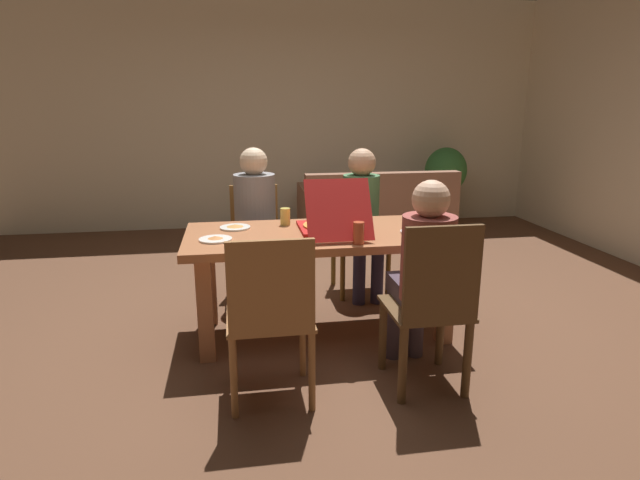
# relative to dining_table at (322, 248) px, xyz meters

# --- Properties ---
(ground_plane) EXTENTS (20.00, 20.00, 0.00)m
(ground_plane) POSITION_rel_dining_table_xyz_m (0.00, 0.00, -0.61)
(ground_plane) COLOR brown
(back_wall) EXTENTS (6.79, 0.12, 2.82)m
(back_wall) POSITION_rel_dining_table_xyz_m (0.00, 3.40, 0.79)
(back_wall) COLOR beige
(back_wall) RESTS_ON ground
(dining_table) EXTENTS (1.81, 0.84, 0.72)m
(dining_table) POSITION_rel_dining_table_xyz_m (0.00, 0.00, 0.00)
(dining_table) COLOR #A5623C
(dining_table) RESTS_ON ground
(chair_0) EXTENTS (0.44, 0.45, 0.86)m
(chair_0) POSITION_rel_dining_table_xyz_m (0.45, 0.85, -0.13)
(chair_0) COLOR brown
(chair_0) RESTS_ON ground
(person_0) EXTENTS (0.30, 0.48, 1.21)m
(person_0) POSITION_rel_dining_table_xyz_m (0.45, 0.70, 0.10)
(person_0) COLOR #2E2B4B
(person_0) RESTS_ON ground
(chair_1) EXTENTS (0.41, 0.45, 0.90)m
(chair_1) POSITION_rel_dining_table_xyz_m (-0.41, 0.84, -0.12)
(chair_1) COLOR brown
(chair_1) RESTS_ON ground
(person_1) EXTENTS (0.33, 0.52, 1.23)m
(person_1) POSITION_rel_dining_table_xyz_m (-0.41, 0.70, 0.10)
(person_1) COLOR #393D44
(person_1) RESTS_ON ground
(chair_2) EXTENTS (0.43, 0.45, 0.97)m
(chair_2) POSITION_rel_dining_table_xyz_m (0.45, -0.85, -0.11)
(chair_2) COLOR brown
(chair_2) RESTS_ON ground
(person_2) EXTENTS (0.29, 0.52, 1.17)m
(person_2) POSITION_rel_dining_table_xyz_m (0.45, -0.69, 0.07)
(person_2) COLOR #443641
(person_2) RESTS_ON ground
(chair_3) EXTENTS (0.45, 0.42, 0.93)m
(chair_3) POSITION_rel_dining_table_xyz_m (-0.41, -0.86, -0.09)
(chair_3) COLOR #976539
(chair_3) RESTS_ON ground
(pizza_box_0) EXTENTS (0.41, 0.63, 0.38)m
(pizza_box_0) POSITION_rel_dining_table_xyz_m (0.06, 0.00, 0.16)
(pizza_box_0) COLOR red
(pizza_box_0) RESTS_ON dining_table
(plate_0) EXTENTS (0.21, 0.21, 0.03)m
(plate_0) POSITION_rel_dining_table_xyz_m (-0.58, 0.19, 0.12)
(plate_0) COLOR white
(plate_0) RESTS_ON dining_table
(plate_1) EXTENTS (0.23, 0.23, 0.03)m
(plate_1) POSITION_rel_dining_table_xyz_m (0.62, -0.14, 0.12)
(plate_1) COLOR white
(plate_1) RESTS_ON dining_table
(plate_2) EXTENTS (0.21, 0.21, 0.03)m
(plate_2) POSITION_rel_dining_table_xyz_m (-0.70, -0.11, 0.12)
(plate_2) COLOR white
(plate_2) RESTS_ON dining_table
(drinking_glass_0) EXTENTS (0.07, 0.07, 0.13)m
(drinking_glass_0) POSITION_rel_dining_table_xyz_m (0.75, 0.19, 0.18)
(drinking_glass_0) COLOR #E5CD60
(drinking_glass_0) RESTS_ON dining_table
(drinking_glass_1) EXTENTS (0.07, 0.07, 0.12)m
(drinking_glass_1) POSITION_rel_dining_table_xyz_m (-0.22, 0.24, 0.17)
(drinking_glass_1) COLOR #DEC95A
(drinking_glass_1) RESTS_ON dining_table
(drinking_glass_2) EXTENTS (0.07, 0.07, 0.14)m
(drinking_glass_2) POSITION_rel_dining_table_xyz_m (0.16, -0.34, 0.18)
(drinking_glass_2) COLOR #B64C2C
(drinking_glass_2) RESTS_ON dining_table
(couch) EXTENTS (1.78, 0.87, 0.80)m
(couch) POSITION_rel_dining_table_xyz_m (1.09, 2.62, -0.33)
(couch) COLOR #9A6A52
(couch) RESTS_ON ground
(potted_plant) EXTENTS (0.51, 0.51, 1.02)m
(potted_plant) POSITION_rel_dining_table_xyz_m (2.04, 2.82, 0.03)
(potted_plant) COLOR gray
(potted_plant) RESTS_ON ground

